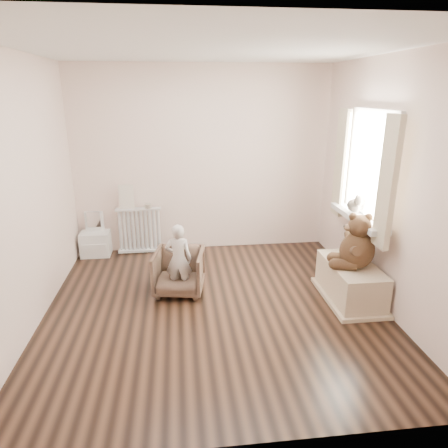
{
  "coord_description": "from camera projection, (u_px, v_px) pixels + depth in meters",
  "views": [
    {
      "loc": [
        -0.35,
        -3.82,
        2.23
      ],
      "look_at": [
        0.15,
        0.45,
        0.8
      ],
      "focal_mm": 32.0,
      "sensor_mm": 36.0,
      "label": 1
    }
  ],
  "objects": [
    {
      "name": "left_wall",
      "position": [
        23.0,
        196.0,
        3.74
      ],
      "size": [
        0.02,
        3.6,
        2.6
      ],
      "primitive_type": "cube",
      "color": "white",
      "rests_on": "ground"
    },
    {
      "name": "curtain_right",
      "position": [
        341.0,
        163.0,
        4.91
      ],
      "size": [
        0.06,
        0.26,
        1.3
      ],
      "primitive_type": "cube",
      "color": "beige",
      "rests_on": "right_wall"
    },
    {
      "name": "radiator",
      "position": [
        139.0,
        227.0,
        5.7
      ],
      "size": [
        0.63,
        0.12,
        0.67
      ],
      "primitive_type": "cube",
      "color": "silver",
      "rests_on": "floor"
    },
    {
      "name": "tin_a",
      "position": [
        148.0,
        206.0,
        5.62
      ],
      "size": [
        0.1,
        0.1,
        0.06
      ],
      "primitive_type": "cylinder",
      "color": "#A59E8C",
      "rests_on": "radiator"
    },
    {
      "name": "plush_cat",
      "position": [
        355.0,
        204.0,
        4.58
      ],
      "size": [
        0.24,
        0.31,
        0.23
      ],
      "primitive_type": null,
      "rotation": [
        0.0,
        0.0,
        -0.29
      ],
      "color": "#696157",
      "rests_on": "window_sill"
    },
    {
      "name": "window",
      "position": [
        372.0,
        167.0,
        4.36
      ],
      "size": [
        0.03,
        0.9,
        1.1
      ],
      "primitive_type": "cube",
      "color": "white",
      "rests_on": "right_wall"
    },
    {
      "name": "ceiling",
      "position": [
        213.0,
        48.0,
        3.52
      ],
      "size": [
        3.6,
        3.6,
        0.01
      ],
      "primitive_type": "cube",
      "color": "white",
      "rests_on": "ground"
    },
    {
      "name": "window_sill",
      "position": [
        358.0,
        217.0,
        4.54
      ],
      "size": [
        0.22,
        1.1,
        0.06
      ],
      "primitive_type": "cube",
      "color": "silver",
      "rests_on": "right_wall"
    },
    {
      "name": "armchair",
      "position": [
        179.0,
        272.0,
        4.6
      ],
      "size": [
        0.64,
        0.65,
        0.51
      ],
      "primitive_type": "imported",
      "rotation": [
        0.0,
        0.0,
        -0.17
      ],
      "color": "brown",
      "rests_on": "floor"
    },
    {
      "name": "paper_doll",
      "position": [
        126.0,
        197.0,
        5.54
      ],
      "size": [
        0.21,
        0.02,
        0.34
      ],
      "primitive_type": "cube",
      "color": "beige",
      "rests_on": "radiator"
    },
    {
      "name": "front_wall",
      "position": [
        244.0,
        266.0,
        2.24
      ],
      "size": [
        3.6,
        0.02,
        2.6
      ],
      "primitive_type": "cube",
      "color": "white",
      "rests_on": "ground"
    },
    {
      "name": "back_wall",
      "position": [
        202.0,
        161.0,
        5.63
      ],
      "size": [
        3.6,
        0.02,
        2.6
      ],
      "primitive_type": "cube",
      "color": "white",
      "rests_on": "ground"
    },
    {
      "name": "right_wall",
      "position": [
        387.0,
        186.0,
        4.13
      ],
      "size": [
        0.02,
        3.6,
        2.6
      ],
      "primitive_type": "cube",
      "color": "white",
      "rests_on": "ground"
    },
    {
      "name": "toy_vanity",
      "position": [
        95.0,
        237.0,
        5.64
      ],
      "size": [
        0.4,
        0.29,
        0.63
      ],
      "primitive_type": "cube",
      "color": "silver",
      "rests_on": "floor"
    },
    {
      "name": "toy_bench",
      "position": [
        350.0,
        283.0,
        4.46
      ],
      "size": [
        0.48,
        0.91,
        0.43
      ],
      "primitive_type": "cube",
      "color": "beige",
      "rests_on": "floor"
    },
    {
      "name": "child",
      "position": [
        179.0,
        259.0,
        4.5
      ],
      "size": [
        0.33,
        0.25,
        0.83
      ],
      "primitive_type": "imported",
      "rotation": [
        0.0,
        0.0,
        2.97
      ],
      "color": "beige",
      "rests_on": "armchair"
    },
    {
      "name": "floor",
      "position": [
        215.0,
        307.0,
        4.34
      ],
      "size": [
        3.6,
        3.6,
        0.01
      ],
      "primitive_type": "cube",
      "color": "black",
      "rests_on": "ground"
    },
    {
      "name": "curtain_left",
      "position": [
        387.0,
        184.0,
        3.83
      ],
      "size": [
        0.06,
        0.26,
        1.3
      ],
      "primitive_type": "cube",
      "color": "beige",
      "rests_on": "right_wall"
    },
    {
      "name": "teddy_bear",
      "position": [
        358.0,
        246.0,
        4.25
      ],
      "size": [
        0.57,
        0.49,
        0.6
      ],
      "primitive_type": null,
      "rotation": [
        0.0,
        0.0,
        -0.25
      ],
      "color": "#392415",
      "rests_on": "toy_bench"
    }
  ]
}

